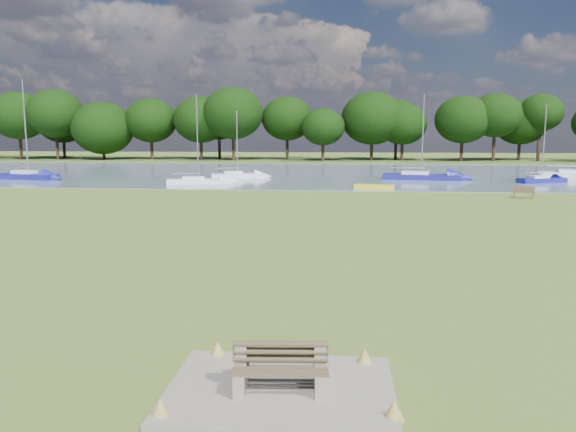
# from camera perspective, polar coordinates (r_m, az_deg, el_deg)

# --- Properties ---
(ground) EXTENTS (220.00, 220.00, 0.00)m
(ground) POSITION_cam_1_polar(r_m,az_deg,el_deg) (24.28, 2.83, -2.87)
(ground) COLOR olive
(river) EXTENTS (220.00, 40.00, 0.10)m
(river) POSITION_cam_1_polar(r_m,az_deg,el_deg) (65.96, 4.55, 4.34)
(river) COLOR slate
(river) RESTS_ON ground
(far_bank) EXTENTS (220.00, 20.00, 0.40)m
(far_bank) POSITION_cam_1_polar(r_m,az_deg,el_deg) (95.90, 4.86, 5.64)
(far_bank) COLOR #4C6626
(far_bank) RESTS_ON ground
(concrete_pad) EXTENTS (4.20, 3.20, 0.10)m
(concrete_pad) POSITION_cam_1_polar(r_m,az_deg,el_deg) (10.92, -0.76, -17.23)
(concrete_pad) COLOR gray
(concrete_pad) RESTS_ON ground
(bench_pair) EXTENTS (1.83, 1.17, 0.94)m
(bench_pair) POSITION_cam_1_polar(r_m,az_deg,el_deg) (10.74, -0.77, -15.15)
(bench_pair) COLOR gray
(bench_pair) RESTS_ON concrete_pad
(riverbank_bench) EXTENTS (1.53, 0.91, 0.91)m
(riverbank_bench) POSITION_cam_1_polar(r_m,az_deg,el_deg) (44.20, 22.82, 2.23)
(riverbank_bench) COLOR brown
(riverbank_bench) RESTS_ON ground
(kayak) EXTENTS (3.46, 1.48, 0.34)m
(kayak) POSITION_cam_1_polar(r_m,az_deg,el_deg) (48.07, 8.74, 2.97)
(kayak) COLOR yellow
(kayak) RESTS_ON river
(tree_line) EXTENTS (117.23, 9.29, 11.25)m
(tree_line) POSITION_cam_1_polar(r_m,az_deg,el_deg) (92.86, -3.22, 9.72)
(tree_line) COLOR black
(tree_line) RESTS_ON far_bank
(sailboat_2) EXTENTS (5.60, 2.96, 6.90)m
(sailboat_2) POSITION_cam_1_polar(r_m,az_deg,el_deg) (58.44, -5.22, 4.28)
(sailboat_2) COLOR white
(sailboat_2) RESTS_ON river
(sailboat_3) EXTENTS (4.92, 3.04, 7.30)m
(sailboat_3) POSITION_cam_1_polar(r_m,az_deg,el_deg) (58.22, 24.33, 3.53)
(sailboat_3) COLOR navy
(sailboat_3) RESTS_ON river
(sailboat_4) EXTENTS (5.96, 3.02, 8.14)m
(sailboat_4) POSITION_cam_1_polar(r_m,az_deg,el_deg) (52.62, -9.17, 3.70)
(sailboat_4) COLOR white
(sailboat_4) RESTS_ON river
(sailboat_5) EXTENTS (7.85, 3.24, 8.47)m
(sailboat_5) POSITION_cam_1_polar(r_m,az_deg,el_deg) (58.21, 13.31, 4.10)
(sailboat_5) COLOR navy
(sailboat_5) RESTS_ON river
(sailboat_6) EXTENTS (7.63, 3.52, 11.05)m
(sailboat_6) POSITION_cam_1_polar(r_m,az_deg,el_deg) (66.31, 27.26, 3.94)
(sailboat_6) COLOR white
(sailboat_6) RESTS_ON river
(sailboat_7) EXTENTS (6.56, 3.19, 9.90)m
(sailboat_7) POSITION_cam_1_polar(r_m,az_deg,el_deg) (62.76, -24.91, 3.91)
(sailboat_7) COLOR navy
(sailboat_7) RESTS_ON river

